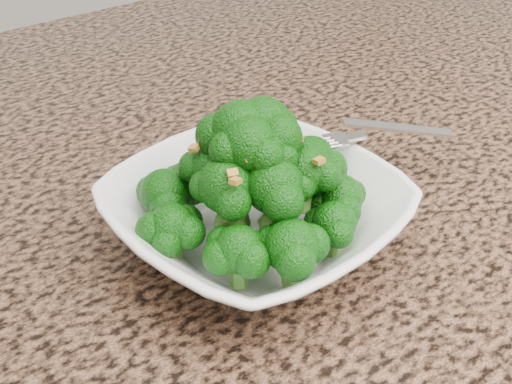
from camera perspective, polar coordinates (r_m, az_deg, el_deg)
granite_counter at (r=0.61m, az=-1.21°, el=-0.36°), size 1.64×1.04×0.03m
bowl at (r=0.51m, az=0.00°, el=-2.11°), size 0.24×0.24×0.05m
broccoli_pile at (r=0.47m, az=0.00°, el=4.31°), size 0.19×0.19×0.08m
garlic_topping at (r=0.45m, az=0.00°, el=8.89°), size 0.12×0.12×0.01m
fork at (r=0.56m, az=8.93°, el=4.96°), size 0.17×0.11×0.01m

